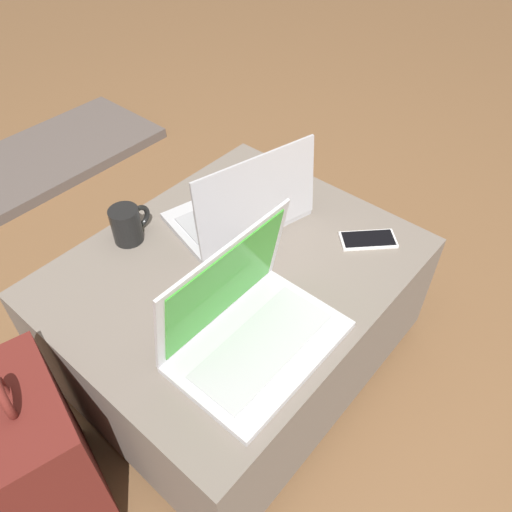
{
  "coord_description": "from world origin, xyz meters",
  "views": [
    {
      "loc": [
        -0.62,
        -0.61,
        1.28
      ],
      "look_at": [
        -0.0,
        -0.07,
        0.47
      ],
      "focal_mm": 35.0,
      "sensor_mm": 36.0,
      "label": 1
    }
  ],
  "objects_px": {
    "laptop_far": "(243,208)",
    "backpack": "(41,460)",
    "laptop_near": "(248,325)",
    "coffee_mug": "(128,224)",
    "cell_phone": "(368,240)"
  },
  "relations": [
    {
      "from": "laptop_far",
      "to": "backpack",
      "type": "bearing_deg",
      "value": 18.27
    },
    {
      "from": "laptop_near",
      "to": "coffee_mug",
      "type": "relative_size",
      "value": 3.17
    },
    {
      "from": "coffee_mug",
      "to": "cell_phone",
      "type": "bearing_deg",
      "value": -50.19
    },
    {
      "from": "laptop_near",
      "to": "backpack",
      "type": "bearing_deg",
      "value": 153.75
    },
    {
      "from": "cell_phone",
      "to": "backpack",
      "type": "xyz_separation_m",
      "value": [
        -0.88,
        0.24,
        -0.18
      ]
    },
    {
      "from": "laptop_near",
      "to": "coffee_mug",
      "type": "distance_m",
      "value": 0.45
    },
    {
      "from": "backpack",
      "to": "coffee_mug",
      "type": "relative_size",
      "value": 4.41
    },
    {
      "from": "coffee_mug",
      "to": "backpack",
      "type": "bearing_deg",
      "value": -153.68
    },
    {
      "from": "laptop_far",
      "to": "cell_phone",
      "type": "height_order",
      "value": "laptop_far"
    },
    {
      "from": "backpack",
      "to": "coffee_mug",
      "type": "height_order",
      "value": "backpack"
    },
    {
      "from": "backpack",
      "to": "laptop_near",
      "type": "bearing_deg",
      "value": 78.09
    },
    {
      "from": "laptop_near",
      "to": "laptop_far",
      "type": "relative_size",
      "value": 0.92
    },
    {
      "from": "laptop_far",
      "to": "backpack",
      "type": "height_order",
      "value": "laptop_far"
    },
    {
      "from": "laptop_near",
      "to": "coffee_mug",
      "type": "height_order",
      "value": "laptop_near"
    },
    {
      "from": "coffee_mug",
      "to": "laptop_near",
      "type": "bearing_deg",
      "value": -95.35
    }
  ]
}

